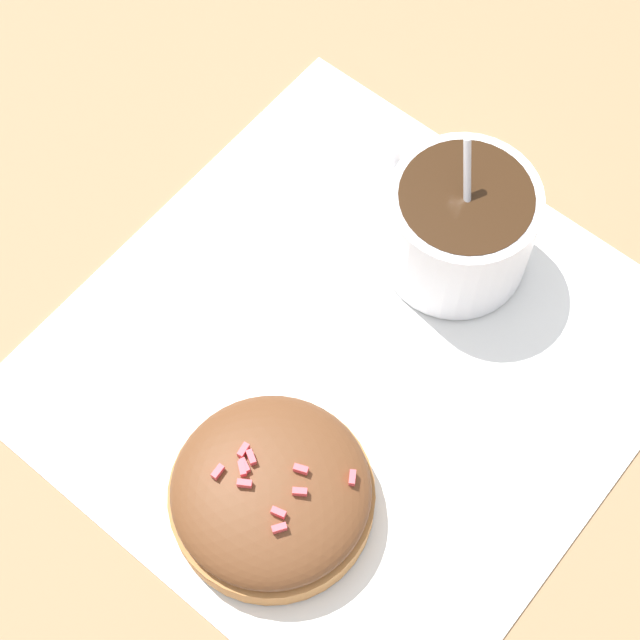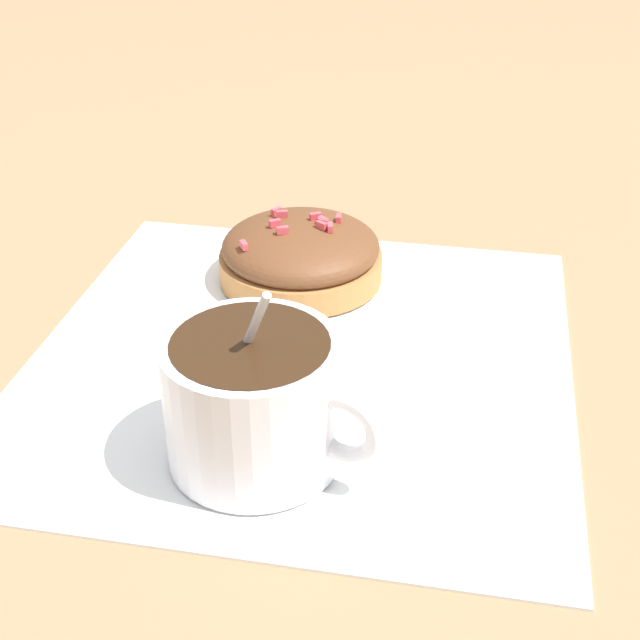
% 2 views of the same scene
% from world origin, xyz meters
% --- Properties ---
extents(ground_plane, '(3.00, 3.00, 0.00)m').
position_xyz_m(ground_plane, '(0.00, 0.00, 0.00)').
color(ground_plane, '#93704C').
extents(paper_napkin, '(0.32, 0.31, 0.00)m').
position_xyz_m(paper_napkin, '(0.00, 0.00, 0.00)').
color(paper_napkin, white).
rests_on(paper_napkin, ground_plane).
extents(coffee_cup, '(0.08, 0.10, 0.09)m').
position_xyz_m(coffee_cup, '(0.09, -0.01, 0.04)').
color(coffee_cup, white).
rests_on(coffee_cup, paper_napkin).
extents(frosted_pastry, '(0.10, 0.10, 0.04)m').
position_xyz_m(frosted_pastry, '(-0.09, -0.01, 0.02)').
color(frosted_pastry, '#B2753D').
rests_on(frosted_pastry, paper_napkin).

